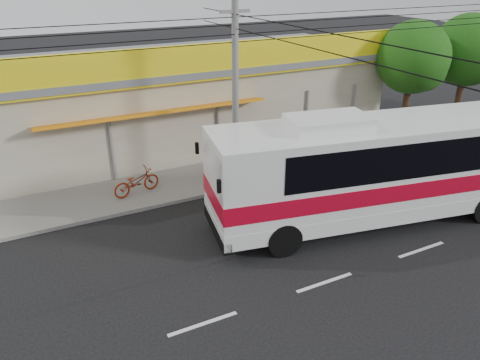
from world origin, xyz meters
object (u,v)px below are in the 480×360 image
at_px(motorbike_red, 136,182).
at_px(tree_far, 415,60).
at_px(tree_near, 470,53).
at_px(utility_pole, 235,28).
at_px(coach_bus, 402,161).

relative_size(motorbike_red, tree_far, 0.32).
relative_size(tree_near, tree_far, 1.04).
bearing_deg(motorbike_red, tree_near, -102.19).
xyz_separation_m(motorbike_red, tree_near, (19.00, 0.25, 3.71)).
xyz_separation_m(utility_pole, tree_near, (15.01, 1.39, -2.23)).
distance_m(coach_bus, utility_pole, 7.85).
bearing_deg(tree_near, tree_far, 174.34).
distance_m(coach_bus, tree_far, 9.84).
distance_m(motorbike_red, utility_pole, 7.25).
relative_size(coach_bus, tree_far, 2.24).
relative_size(utility_pole, tree_near, 5.24).
xyz_separation_m(coach_bus, tree_near, (10.66, 6.27, 2.12)).
height_order(utility_pole, tree_near, utility_pole).
relative_size(motorbike_red, tree_near, 0.31).
relative_size(motorbike_red, utility_pole, 0.06).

